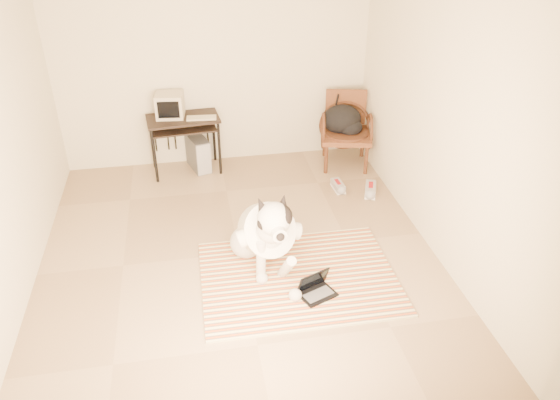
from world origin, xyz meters
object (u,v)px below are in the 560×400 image
object	(u,v)px
rattan_chair	(346,130)
computer_desk	(183,126)
dog	(266,233)
crt_monitor	(170,105)
laptop	(316,289)
pc_tower	(198,153)
backpack	(343,121)

from	to	relation	value
rattan_chair	computer_desk	bearing A→B (deg)	176.26
dog	crt_monitor	world-z (taller)	crt_monitor
dog	laptop	bearing A→B (deg)	-55.13
crt_monitor	pc_tower	bearing A→B (deg)	-4.53
dog	rattan_chair	world-z (taller)	dog
backpack	crt_monitor	bearing A→B (deg)	174.34
dog	computer_desk	world-z (taller)	dog
computer_desk	crt_monitor	distance (m)	0.30
laptop	computer_desk	size ratio (longest dim) A/B	0.41
pc_tower	rattan_chair	size ratio (longest dim) A/B	0.53
laptop	computer_desk	distance (m)	3.01
laptop	crt_monitor	bearing A→B (deg)	113.47
laptop	backpack	bearing A→B (deg)	69.27
laptop	crt_monitor	world-z (taller)	crt_monitor
dog	pc_tower	world-z (taller)	dog
pc_tower	backpack	xyz separation A→B (m)	(1.91, -0.20, 0.40)
crt_monitor	rattan_chair	distance (m)	2.30
pc_tower	crt_monitor	bearing A→B (deg)	175.47
pc_tower	dog	bearing A→B (deg)	-76.36
computer_desk	rattan_chair	world-z (taller)	rattan_chair
computer_desk	pc_tower	world-z (taller)	computer_desk
rattan_chair	backpack	size ratio (longest dim) A/B	1.85
dog	laptop	size ratio (longest dim) A/B	3.48
crt_monitor	computer_desk	bearing A→B (deg)	-27.93
dog	rattan_chair	distance (m)	2.50
computer_desk	backpack	bearing A→B (deg)	-3.95
computer_desk	backpack	world-z (taller)	backpack
dog	rattan_chair	xyz separation A→B (m)	(1.40, 2.07, 0.09)
computer_desk	backpack	size ratio (longest dim) A/B	1.83
computer_desk	backpack	xyz separation A→B (m)	(2.07, -0.14, -0.03)
computer_desk	laptop	bearing A→B (deg)	-68.50
dog	computer_desk	size ratio (longest dim) A/B	1.43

